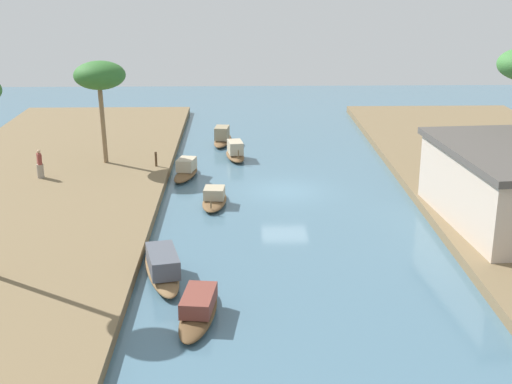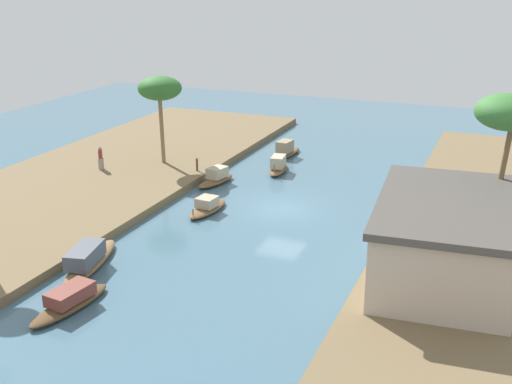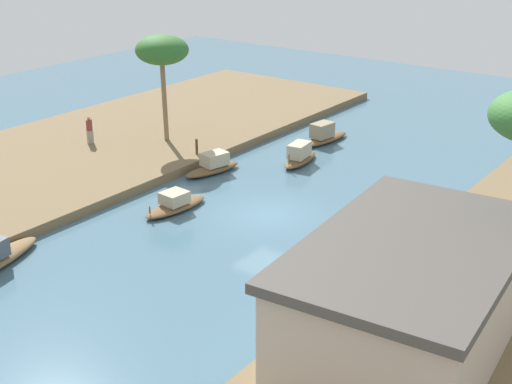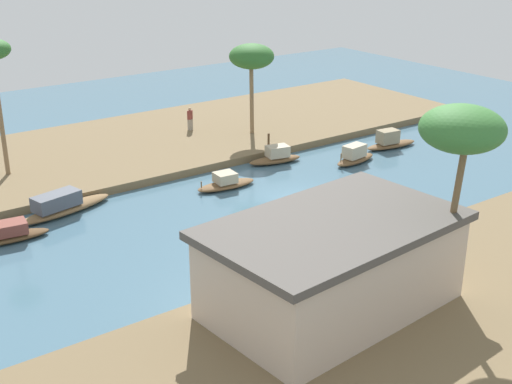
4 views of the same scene
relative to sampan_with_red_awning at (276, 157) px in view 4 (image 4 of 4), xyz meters
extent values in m
plane|color=#476B7F|center=(2.74, 5.54, -0.41)|extent=(69.14, 69.14, 0.00)
cube|color=brown|center=(2.74, -7.60, -0.17)|extent=(42.85, 13.22, 0.47)
cube|color=brown|center=(2.74, 18.69, -0.17)|extent=(42.85, 13.22, 0.47)
ellipsoid|color=brown|center=(0.06, -0.01, -0.20)|extent=(3.53, 1.69, 0.42)
cube|color=tan|center=(-0.11, 0.02, 0.35)|extent=(1.49, 1.17, 0.68)
ellipsoid|color=brown|center=(17.05, 1.61, -0.22)|extent=(4.28, 1.64, 0.38)
cube|color=brown|center=(16.96, 1.62, 0.25)|extent=(2.11, 1.27, 0.55)
ellipsoid|color=brown|center=(-8.05, 1.95, -0.22)|extent=(3.94, 1.50, 0.38)
cube|color=gray|center=(-7.72, 1.91, 0.41)|extent=(1.44, 1.03, 0.86)
ellipsoid|color=brown|center=(13.39, -0.04, -0.18)|extent=(5.36, 2.33, 0.45)
cube|color=#4C515B|center=(13.88, 0.07, 0.41)|extent=(2.56, 1.57, 0.74)
ellipsoid|color=brown|center=(-4.02, 2.81, -0.21)|extent=(3.35, 1.53, 0.40)
cube|color=tan|center=(-3.89, 2.83, 0.38)|extent=(1.55, 1.05, 0.77)
cylinder|color=brown|center=(-2.62, 3.02, 0.24)|extent=(0.07, 0.07, 0.57)
ellipsoid|color=brown|center=(4.83, 1.79, -0.23)|extent=(3.58, 1.46, 0.36)
cube|color=tan|center=(4.89, 1.78, 0.23)|extent=(1.21, 1.10, 0.56)
cylinder|color=brown|center=(6.37, 1.66, 0.10)|extent=(0.07, 0.07, 0.36)
cylinder|color=gray|center=(1.39, -7.94, 0.45)|extent=(0.51, 0.51, 0.77)
cube|color=brown|center=(1.39, -7.94, 1.13)|extent=(0.43, 0.36, 0.61)
sphere|color=tan|center=(1.39, -7.94, 1.54)|extent=(0.21, 0.21, 0.21)
cylinder|color=#4C3823|center=(-0.77, -1.80, 0.49)|extent=(0.14, 0.14, 0.86)
cylinder|color=#7F6647|center=(-1.67, -4.92, 2.36)|extent=(0.27, 0.35, 4.61)
ellipsoid|color=#2D6628|center=(-1.67, -4.92, 5.26)|extent=(2.97, 2.97, 1.63)
cylinder|color=#7F6647|center=(14.37, -6.27, 3.39)|extent=(0.26, 0.30, 6.65)
cylinder|color=brown|center=(4.96, 17.19, 3.08)|extent=(0.25, 0.66, 6.03)
ellipsoid|color=#387533|center=(4.96, 17.19, 6.70)|extent=(3.03, 3.03, 1.67)
cube|color=#C6B29E|center=(9.07, 15.31, 1.65)|extent=(9.24, 6.11, 3.17)
cube|color=#4C4742|center=(9.07, 15.31, 3.39)|extent=(9.80, 6.48, 0.31)
camera|label=1|loc=(39.01, 3.06, 11.36)|focal=49.38mm
camera|label=2|loc=(35.58, 17.54, 12.68)|focal=44.94mm
camera|label=3|loc=(26.72, 22.70, 12.57)|focal=49.81mm
camera|label=4|loc=(24.25, 31.72, 13.40)|focal=48.08mm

